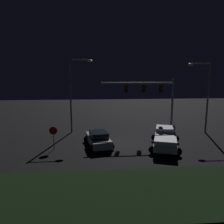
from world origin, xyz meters
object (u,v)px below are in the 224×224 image
(street_lamp_right, at_px, (204,89))
(pickup_truck, at_px, (165,137))
(stop_sign, at_px, (53,134))
(car_sedan, at_px, (98,139))
(street_lamp_left, at_px, (75,87))
(traffic_signal_gantry, at_px, (152,94))

(street_lamp_right, bearing_deg, pickup_truck, -141.24)
(pickup_truck, height_order, stop_sign, stop_sign)
(car_sedan, bearing_deg, stop_sign, 87.52)
(pickup_truck, xyz_separation_m, street_lamp_left, (-9.13, 6.35, 4.55))
(pickup_truck, xyz_separation_m, car_sedan, (-6.49, 0.91, -0.26))
(stop_sign, bearing_deg, pickup_truck, -1.33)
(pickup_truck, bearing_deg, stop_sign, 107.17)
(pickup_truck, distance_m, traffic_signal_gantry, 5.81)
(traffic_signal_gantry, relative_size, street_lamp_right, 0.99)
(car_sedan, xyz_separation_m, street_lamp_right, (12.66, 4.05, 4.56))
(traffic_signal_gantry, bearing_deg, stop_sign, -158.72)
(street_lamp_right, distance_m, stop_sign, 17.92)
(car_sedan, height_order, stop_sign, stop_sign)
(stop_sign, bearing_deg, traffic_signal_gantry, 21.28)
(pickup_truck, distance_m, car_sedan, 6.55)
(pickup_truck, xyz_separation_m, stop_sign, (-10.70, 0.25, 0.56))
(street_lamp_right, bearing_deg, car_sedan, -162.26)
(traffic_signal_gantry, bearing_deg, street_lamp_right, 5.84)
(traffic_signal_gantry, height_order, street_lamp_left, street_lamp_left)
(pickup_truck, relative_size, street_lamp_left, 0.65)
(car_sedan, relative_size, street_lamp_right, 0.55)
(car_sedan, relative_size, stop_sign, 2.09)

